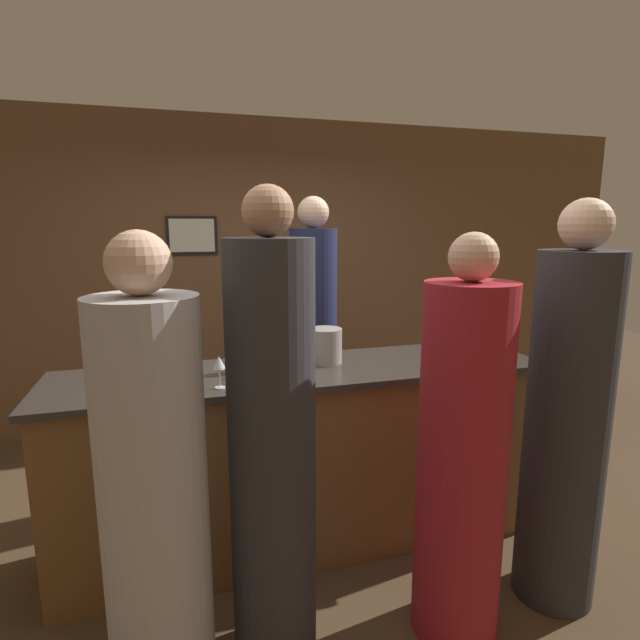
# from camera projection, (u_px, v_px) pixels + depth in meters

# --- Properties ---
(ground_plane) EXTENTS (14.00, 14.00, 0.00)m
(ground_plane) POSITION_uv_depth(u_px,v_px,m) (306.00, 539.00, 2.97)
(ground_plane) COLOR #4C3823
(back_wall) EXTENTS (8.00, 0.08, 2.80)m
(back_wall) POSITION_uv_depth(u_px,v_px,m) (248.00, 273.00, 4.68)
(back_wall) COLOR brown
(back_wall) RESTS_ON ground_plane
(bar_counter) EXTENTS (2.74, 0.68, 1.05)m
(bar_counter) POSITION_uv_depth(u_px,v_px,m) (306.00, 456.00, 2.87)
(bar_counter) COLOR brown
(bar_counter) RESTS_ON ground_plane
(bartender) EXTENTS (0.34, 0.34, 2.04)m
(bartender) POSITION_uv_depth(u_px,v_px,m) (314.00, 346.00, 3.68)
(bartender) COLOR #1E234C
(bartender) RESTS_ON ground_plane
(guest_0) EXTENTS (0.38, 0.38, 1.96)m
(guest_0) POSITION_uv_depth(u_px,v_px,m) (566.00, 423.00, 2.37)
(guest_0) COLOR #2D2D33
(guest_0) RESTS_ON ground_plane
(guest_1) EXTENTS (0.40, 0.40, 1.82)m
(guest_1) POSITION_uv_depth(u_px,v_px,m) (154.00, 496.00, 1.87)
(guest_1) COLOR #B2B2B7
(guest_1) RESTS_ON ground_plane
(guest_2) EXTENTS (0.35, 0.35, 1.99)m
(guest_2) POSITION_uv_depth(u_px,v_px,m) (272.00, 453.00, 2.02)
(guest_2) COLOR #2D2D33
(guest_2) RESTS_ON ground_plane
(guest_3) EXTENTS (0.39, 0.39, 1.81)m
(guest_3) POSITION_uv_depth(u_px,v_px,m) (462.00, 459.00, 2.18)
(guest_3) COLOR maroon
(guest_3) RESTS_ON ground_plane
(wine_bottle_0) EXTENTS (0.08, 0.08, 0.31)m
(wine_bottle_0) POSITION_uv_depth(u_px,v_px,m) (266.00, 347.00, 2.75)
(wine_bottle_0) COLOR black
(wine_bottle_0) RESTS_ON bar_counter
(ice_bucket) EXTENTS (0.19, 0.19, 0.20)m
(ice_bucket) POSITION_uv_depth(u_px,v_px,m) (325.00, 346.00, 2.88)
(ice_bucket) COLOR #9E9993
(ice_bucket) RESTS_ON bar_counter
(wine_glass_0) EXTENTS (0.07, 0.07, 0.16)m
(wine_glass_0) POSITION_uv_depth(u_px,v_px,m) (482.00, 346.00, 2.80)
(wine_glass_0) COLOR silver
(wine_glass_0) RESTS_ON bar_counter
(wine_glass_1) EXTENTS (0.07, 0.07, 0.16)m
(wine_glass_1) POSITION_uv_depth(u_px,v_px,m) (277.00, 355.00, 2.57)
(wine_glass_1) COLOR silver
(wine_glass_1) RESTS_ON bar_counter
(wine_glass_2) EXTENTS (0.07, 0.07, 0.16)m
(wine_glass_2) POSITION_uv_depth(u_px,v_px,m) (272.00, 365.00, 2.42)
(wine_glass_2) COLOR silver
(wine_glass_2) RESTS_ON bar_counter
(wine_glass_3) EXTENTS (0.06, 0.06, 0.16)m
(wine_glass_3) POSITION_uv_depth(u_px,v_px,m) (219.00, 364.00, 2.42)
(wine_glass_3) COLOR silver
(wine_glass_3) RESTS_ON bar_counter
(wine_glass_4) EXTENTS (0.08, 0.08, 0.17)m
(wine_glass_4) POSITION_uv_depth(u_px,v_px,m) (260.00, 352.00, 2.64)
(wine_glass_4) COLOR silver
(wine_glass_4) RESTS_ON bar_counter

